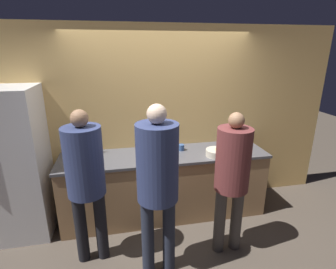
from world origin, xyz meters
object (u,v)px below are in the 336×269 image
Objects in this scene: cup_white at (164,145)px; fruit_bowl at (216,153)px; bottle_dark at (171,152)px; utensil_crock at (95,148)px; cup_blue at (181,147)px; person_right at (232,172)px; person_center at (158,176)px; refrigerator at (18,164)px; person_left at (85,174)px.

fruit_bowl is at bearing -34.84° from cup_white.
bottle_dark is at bearing -82.20° from cup_white.
cup_white is (-0.62, 0.43, 0.00)m from fruit_bowl.
utensil_crock is (-1.58, 0.42, 0.03)m from fruit_bowl.
utensil_crock is 3.21× the size of cup_blue.
utensil_crock is at bearing -178.93° from cup_white.
person_right is 1.21m from cup_white.
person_center reaches higher than fruit_bowl.
refrigerator is 1.03× the size of person_center.
fruit_bowl is at bearing -14.72° from utensil_crock.
bottle_dark is at bearing 30.51° from person_left.
fruit_bowl is 1.01× the size of utensil_crock.
bottle_dark is (1.04, 0.61, -0.08)m from person_left.
person_left is 20.36× the size of cup_blue.
bottle_dark is at bearing 167.41° from fruit_bowl.
person_right is (0.84, 0.15, -0.11)m from person_center.
person_right is 0.99m from cup_blue.
person_left is 0.77m from person_center.
person_center is (0.70, -0.31, 0.06)m from person_left.
cup_white is at bearing 76.50° from person_center.
person_center is at bearing -24.09° from person_left.
person_center is at bearing -103.50° from cup_white.
person_right is 0.65m from fruit_bowl.
fruit_bowl is at bearing 16.56° from person_left.
bottle_dark is (1.90, -0.07, 0.04)m from refrigerator.
refrigerator is 2.07m from cup_blue.
cup_blue is (-0.41, 0.29, -0.00)m from fruit_bowl.
bottle_dark is (1.00, -0.29, -0.02)m from utensil_crock.
utensil_crock reaches higher than cup_blue.
cup_blue is (0.51, 1.08, -0.16)m from person_center.
person_center is 1.27m from cup_white.
cup_white is at bearing 42.59° from person_left.
refrigerator is at bearing -172.86° from cup_white.
person_right reaches higher than cup_blue.
refrigerator is 12.98× the size of bottle_dark.
cup_white is at bearing 146.21° from cup_blue.
person_center is at bearing -110.00° from bottle_dark.
person_left is 6.34× the size of utensil_crock.
person_center is 1.22m from fruit_bowl.
bottle_dark reaches higher than cup_white.
person_right is at bearing -70.35° from cup_blue.
person_left is (0.86, -0.68, 0.12)m from refrigerator.
person_left reaches higher than fruit_bowl.
utensil_crock is 0.96m from cup_white.
person_right is (1.54, -0.16, -0.05)m from person_left.
person_left is 1.35m from cup_white.
refrigerator reaches higher than person_left.
person_right reaches higher than cup_white.
cup_white is 1.13× the size of cup_blue.
refrigerator is at bearing 160.64° from person_right.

